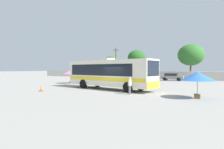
# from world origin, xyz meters

# --- Properties ---
(ground_plane) EXTENTS (300.00, 300.00, 0.00)m
(ground_plane) POSITION_xyz_m (0.00, 10.00, 0.00)
(ground_plane) COLOR gray
(perimeter_wall) EXTENTS (80.00, 0.30, 1.76)m
(perimeter_wall) POSITION_xyz_m (0.00, 24.15, 0.88)
(perimeter_wall) COLOR beige
(perimeter_wall) RESTS_ON ground_plane
(coach_bus_cream_yellow) EXTENTS (11.30, 4.03, 3.52)m
(coach_bus_cream_yellow) POSITION_xyz_m (-1.51, 1.11, 1.88)
(coach_bus_cream_yellow) COLOR silver
(coach_bus_cream_yellow) RESTS_ON ground_plane
(attendant_by_bus_door) EXTENTS (0.32, 0.32, 1.57)m
(attendant_by_bus_door) POSITION_xyz_m (2.49, -1.55, 0.89)
(attendant_by_bus_door) COLOR #4C4C51
(attendant_by_bus_door) RESTS_ON ground_plane
(vendor_umbrella_near_gate_blue) EXTENTS (2.56, 2.56, 2.11)m
(vendor_umbrella_near_gate_blue) POSITION_xyz_m (8.11, -0.98, 1.73)
(vendor_umbrella_near_gate_blue) COLOR gray
(vendor_umbrella_near_gate_blue) RESTS_ON ground_plane
(vendor_umbrella_secondary_pink) EXTENTS (2.54, 2.54, 2.18)m
(vendor_umbrella_secondary_pink) POSITION_xyz_m (-11.01, 4.93, 1.81)
(vendor_umbrella_secondary_pink) COLOR gray
(vendor_umbrella_secondary_pink) RESTS_ON ground_plane
(parked_car_leftmost_black) EXTENTS (4.56, 2.22, 1.40)m
(parked_car_leftmost_black) POSITION_xyz_m (-10.52, 20.93, 0.75)
(parked_car_leftmost_black) COLOR black
(parked_car_leftmost_black) RESTS_ON ground_plane
(parked_car_second_white) EXTENTS (4.26, 2.13, 1.54)m
(parked_car_second_white) POSITION_xyz_m (-5.05, 20.88, 0.81)
(parked_car_second_white) COLOR silver
(parked_car_second_white) RESTS_ON ground_plane
(parked_car_third_grey) EXTENTS (4.31, 2.28, 1.43)m
(parked_car_third_grey) POSITION_xyz_m (0.65, 20.59, 0.76)
(parked_car_third_grey) COLOR slate
(parked_car_third_grey) RESTS_ON ground_plane
(utility_pole_near) EXTENTS (1.80, 0.24, 7.83)m
(utility_pole_near) POSITION_xyz_m (-15.39, 26.16, 4.09)
(utility_pole_near) COLOR #4C3823
(utility_pole_near) RESTS_ON ground_plane
(roadside_tree_left) EXTENTS (4.23, 4.23, 5.94)m
(roadside_tree_left) POSITION_xyz_m (-18.22, 28.45, 4.13)
(roadside_tree_left) COLOR brown
(roadside_tree_left) RESTS_ON ground_plane
(roadside_tree_midleft) EXTENTS (4.77, 4.77, 7.34)m
(roadside_tree_midleft) POSITION_xyz_m (-11.27, 30.18, 5.30)
(roadside_tree_midleft) COLOR brown
(roadside_tree_midleft) RESTS_ON ground_plane
(roadside_tree_midright) EXTENTS (5.58, 5.58, 7.75)m
(roadside_tree_midright) POSITION_xyz_m (2.89, 27.86, 5.37)
(roadside_tree_midright) COLOR brown
(roadside_tree_midright) RESTS_ON ground_plane
(traffic_cone_on_apron) EXTENTS (0.36, 0.36, 0.64)m
(traffic_cone_on_apron) POSITION_xyz_m (-6.44, -4.22, 0.31)
(traffic_cone_on_apron) COLOR black
(traffic_cone_on_apron) RESTS_ON ground_plane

